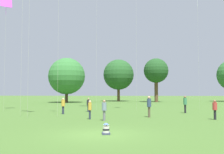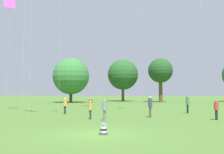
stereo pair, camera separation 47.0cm
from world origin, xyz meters
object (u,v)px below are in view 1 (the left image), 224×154
(person_standing_3, at_px, (149,105))
(kite_3, at_px, (6,4))
(person_standing_4, at_px, (104,108))
(distant_tree_1, at_px, (67,76))
(person_standing_6, at_px, (185,103))
(seated_toddler, at_px, (106,130))
(distant_tree_3, at_px, (156,71))
(person_standing_5, at_px, (63,105))
(distant_tree_2, at_px, (119,75))
(person_standing_0, at_px, (90,108))
(person_standing_1, at_px, (88,104))
(person_standing_2, at_px, (215,108))

(person_standing_3, relative_size, kite_3, 0.14)
(person_standing_4, height_order, distant_tree_1, distant_tree_1)
(person_standing_6, relative_size, distant_tree_1, 0.19)
(seated_toddler, xyz_separation_m, person_standing_3, (2.62, 9.65, 0.88))
(kite_3, bearing_deg, distant_tree_1, 97.22)
(person_standing_4, height_order, distant_tree_3, distant_tree_3)
(person_standing_4, distance_m, person_standing_5, 7.48)
(person_standing_3, height_order, distant_tree_2, distant_tree_2)
(person_standing_6, distance_m, kite_3, 23.71)
(person_standing_0, relative_size, person_standing_3, 0.83)
(person_standing_0, xyz_separation_m, person_standing_1, (-1.69, 8.13, -0.03))
(distant_tree_1, relative_size, distant_tree_2, 0.94)
(person_standing_4, xyz_separation_m, distant_tree_1, (-12.60, 34.42, 4.69))
(person_standing_4, relative_size, kite_3, 0.12)
(person_standing_2, distance_m, kite_3, 25.92)
(person_standing_0, bearing_deg, person_standing_4, -81.79)
(person_standing_5, xyz_separation_m, kite_3, (-8.16, 3.49, 11.75))
(person_standing_6, relative_size, distant_tree_2, 0.18)
(person_standing_0, bearing_deg, person_standing_3, -22.68)
(person_standing_0, xyz_separation_m, person_standing_6, (8.86, 7.31, 0.17))
(person_standing_5, bearing_deg, person_standing_3, -66.95)
(kite_3, height_order, distant_tree_2, kite_3)
(person_standing_0, relative_size, distant_tree_1, 0.16)
(person_standing_3, distance_m, distant_tree_3, 36.90)
(kite_3, xyz_separation_m, distant_tree_3, (19.74, 30.27, -5.71))
(distant_tree_3, bearing_deg, person_standing_5, -108.93)
(person_standing_1, bearing_deg, distant_tree_1, 42.64)
(distant_tree_1, xyz_separation_m, distant_tree_2, (10.45, 8.98, 0.84))
(person_standing_5, relative_size, distant_tree_3, 0.17)
(person_standing_0, height_order, person_standing_5, person_standing_5)
(person_standing_4, distance_m, distant_tree_2, 43.80)
(distant_tree_3, bearing_deg, person_standing_1, -107.61)
(person_standing_1, bearing_deg, distant_tree_3, 4.27)
(kite_3, bearing_deg, person_standing_0, -26.69)
(person_standing_1, xyz_separation_m, distant_tree_1, (-9.62, 25.39, 4.75))
(person_standing_4, height_order, kite_3, kite_3)
(seated_toddler, distance_m, person_standing_4, 6.66)
(distant_tree_3, bearing_deg, kite_3, -123.11)
(person_standing_1, height_order, person_standing_6, person_standing_6)
(seated_toddler, bearing_deg, person_standing_2, 35.82)
(kite_3, bearing_deg, seated_toddler, -39.91)
(person_standing_5, distance_m, distant_tree_2, 38.25)
(person_standing_1, relative_size, person_standing_4, 0.95)
(seated_toddler, bearing_deg, person_standing_5, 105.17)
(person_standing_1, bearing_deg, distant_tree_2, 20.50)
(person_standing_0, xyz_separation_m, person_standing_4, (1.29, -0.90, 0.02))
(person_standing_2, distance_m, person_standing_3, 5.39)
(kite_3, relative_size, distant_tree_2, 1.33)
(distant_tree_1, distance_m, distant_tree_2, 13.80)
(person_standing_0, xyz_separation_m, person_standing_5, (-3.62, 4.75, 0.04))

